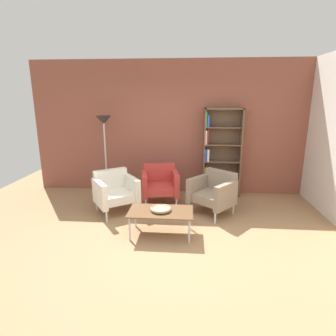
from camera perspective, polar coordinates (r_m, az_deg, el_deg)
ground_plane at (r=4.25m, az=-0.32°, el=-15.42°), size 8.32×8.32×0.00m
brick_back_panel at (r=6.17m, az=1.67°, el=8.27°), size 6.40×0.12×2.90m
bookshelf_tall at (r=6.08m, az=10.57°, el=3.01°), size 0.80×0.30×1.90m
coffee_table_low at (r=4.35m, az=-1.51°, el=-9.24°), size 1.00×0.56×0.40m
decorative_bowl at (r=4.33m, az=-1.52°, el=-8.43°), size 0.32×0.32×0.05m
armchair_near_window at (r=5.61m, az=-1.70°, el=-3.19°), size 0.81×0.77×0.78m
armchair_corner_red at (r=5.19m, az=9.42°, el=-4.88°), size 0.95×0.94×0.78m
armchair_by_bookshelf at (r=5.27m, az=-10.90°, el=-4.67°), size 0.95×0.93×0.78m
floor_lamp_torchiere at (r=6.04m, az=-13.09°, el=7.75°), size 0.32×0.32×1.74m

